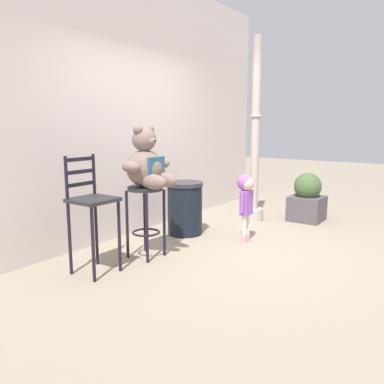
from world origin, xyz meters
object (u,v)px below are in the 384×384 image
Objects in this scene: lamppost at (255,150)px; trash_bin at (185,208)px; teddy_bear at (147,164)px; planter_with_shrub at (307,199)px; child_walking at (246,193)px; bar_chair_empty at (91,206)px; bar_stool_with_teddy at (146,207)px.

trash_bin is at bearing 161.90° from lamppost.
teddy_bear reaches higher than planter_with_shrub.
child_walking is at bearing -80.13° from trash_bin.
trash_bin is at bearing 146.85° from planter_with_shrub.
bar_chair_empty is at bearing 167.21° from teddy_bear.
lamppost is at bearing -6.51° from bar_chair_empty.
teddy_bear reaches higher than bar_chair_empty.
trash_bin is at bearing 2.61° from bar_chair_empty.
teddy_bear is 1.23m from trash_bin.
trash_bin is at bearing 10.94° from bar_stool_with_teddy.
child_walking is 1.95m from bar_chair_empty.
planter_with_shrub reaches higher than trash_bin.
bar_stool_with_teddy is 1.12× the size of trash_bin.
child_walking is at bearing -29.32° from bar_stool_with_teddy.
lamppost reaches higher than child_walking.
lamppost is (2.23, -0.18, 0.03)m from teddy_bear.
bar_stool_with_teddy is at bearing -10.16° from bar_chair_empty.
child_walking is at bearing -22.89° from bar_chair_empty.
planter_with_shrub is at bearing 98.56° from child_walking.
teddy_bear is 0.76m from bar_chair_empty.
teddy_bear is (0.00, -0.03, 0.48)m from bar_stool_with_teddy.
bar_stool_with_teddy is 0.48m from teddy_bear.
child_walking reaches higher than bar_stool_with_teddy.
lamppost is 3.70× the size of planter_with_shrub.
teddy_bear is 0.57× the size of bar_chair_empty.
bar_chair_empty reaches higher than trash_bin.
planter_with_shrub is (2.66, -0.87, -0.70)m from teddy_bear.
bar_stool_with_teddy is 0.67m from bar_chair_empty.
teddy_bear is 0.78× the size of child_walking.
child_walking is 0.73× the size of bar_chair_empty.
planter_with_shrub is at bearing -33.15° from trash_bin.
bar_chair_empty is (-1.65, -0.08, 0.31)m from trash_bin.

